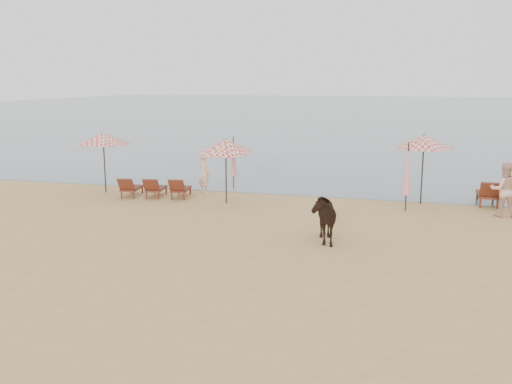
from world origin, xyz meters
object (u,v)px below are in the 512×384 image
beachgoer_right_a (504,190)px  umbrella_closed_left (233,157)px  umbrella_closed_right (407,169)px  cow (322,216)px  beachgoer_left (204,173)px  lounger_cluster_left (155,188)px  umbrella_open_left_a (103,139)px  umbrella_open_left_b (226,146)px  umbrella_open_right (424,142)px

beachgoer_right_a → umbrella_closed_left: bearing=-18.8°
umbrella_closed_right → cow: 5.25m
umbrella_closed_left → beachgoer_left: size_ratio=1.30×
umbrella_closed_right → lounger_cluster_left: bearing=-178.8°
umbrella_open_left_a → beachgoer_left: size_ratio=1.45×
umbrella_open_left_b → umbrella_open_right: bearing=-4.3°
umbrella_open_right → cow: bearing=-136.8°
umbrella_open_left_a → cow: size_ratio=1.40×
lounger_cluster_left → cow: (7.39, -4.46, 0.36)m
lounger_cluster_left → beachgoer_left: (1.60, 1.31, 0.46)m
lounger_cluster_left → umbrella_closed_left: umbrella_closed_left is taller
umbrella_closed_left → beachgoer_left: bearing=-119.1°
lounger_cluster_left → umbrella_open_left_a: size_ratio=1.13×
umbrella_open_left_a → beachgoer_left: bearing=31.9°
umbrella_open_right → cow: umbrella_open_right is taller
umbrella_open_left_b → umbrella_open_right: umbrella_open_right is taller
umbrella_open_left_b → umbrella_closed_left: umbrella_open_left_b is taller
umbrella_closed_left → umbrella_closed_right: (7.27, -2.56, 0.14)m
umbrella_closed_right → umbrella_open_left_b: bearing=-176.0°
umbrella_closed_left → umbrella_closed_right: 7.71m
umbrella_closed_right → beachgoer_right_a: size_ratio=1.32×
lounger_cluster_left → beachgoer_right_a: size_ratio=1.51×
lounger_cluster_left → beachgoer_left: bearing=29.9°
umbrella_closed_left → umbrella_closed_right: size_ratio=0.91×
umbrella_open_left_a → cow: umbrella_open_left_a is taller
lounger_cluster_left → umbrella_open_left_b: 3.58m
beachgoer_left → beachgoer_right_a: (11.31, -1.02, 0.08)m
beachgoer_left → beachgoer_right_a: bearing=-151.1°
lounger_cluster_left → umbrella_open_left_a: 3.10m
umbrella_open_left_a → cow: bearing=-6.6°
umbrella_open_left_a → beachgoer_right_a: bearing=19.3°
umbrella_closed_left → umbrella_closed_right: bearing=-19.4°
cow → beachgoer_right_a: (5.52, 4.75, 0.18)m
umbrella_closed_right → cow: bearing=-116.2°
cow → beachgoer_left: beachgoer_left is taller
lounger_cluster_left → beachgoer_left: 2.12m
umbrella_open_left_a → umbrella_closed_left: umbrella_open_left_a is taller
beachgoer_right_a → beachgoer_left: bearing=-10.7°
umbrella_open_right → cow: (-2.83, -6.08, -1.61)m
umbrella_open_right → beachgoer_right_a: 3.33m
umbrella_open_right → umbrella_open_left_a: bearing=163.5°
lounger_cluster_left → beachgoer_right_a: 12.93m
umbrella_open_left_b → beachgoer_left: (-1.48, 1.56, -1.34)m
lounger_cluster_left → beachgoer_left: size_ratio=1.65×
umbrella_closed_left → umbrella_open_right: bearing=-8.3°
beachgoer_left → umbrella_open_left_b: bearing=167.5°
lounger_cluster_left → umbrella_open_left_b: bearing=-14.0°
umbrella_closed_left → cow: umbrella_closed_left is taller
lounger_cluster_left → umbrella_closed_right: size_ratio=1.15×
umbrella_open_left_b → beachgoer_right_a: size_ratio=1.36×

